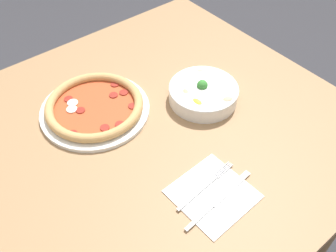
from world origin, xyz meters
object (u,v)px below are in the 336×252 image
(fork, at_px, (205,186))
(knife, at_px, (216,202))
(pizza, at_px, (95,107))
(bowl, at_px, (203,93))

(fork, bearing_deg, knife, -104.78)
(fork, height_order, knife, same)
(knife, bearing_deg, pizza, 92.22)
(knife, bearing_deg, bowl, 47.08)
(pizza, distance_m, fork, 0.40)
(pizza, relative_size, bowl, 1.53)
(bowl, bearing_deg, fork, -41.58)
(bowl, relative_size, knife, 0.90)
(pizza, height_order, knife, pizza)
(bowl, distance_m, fork, 0.32)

